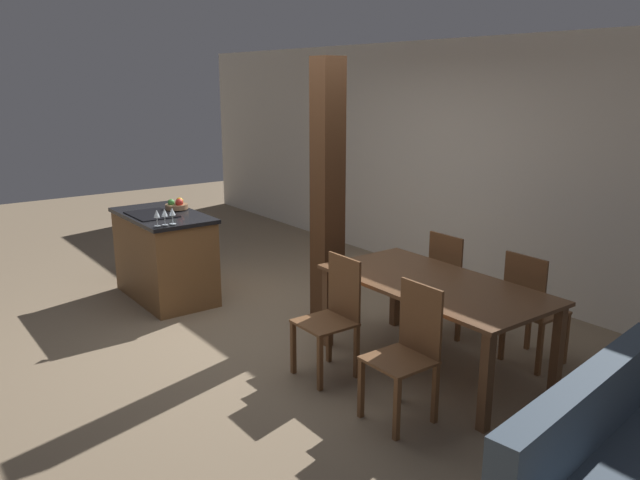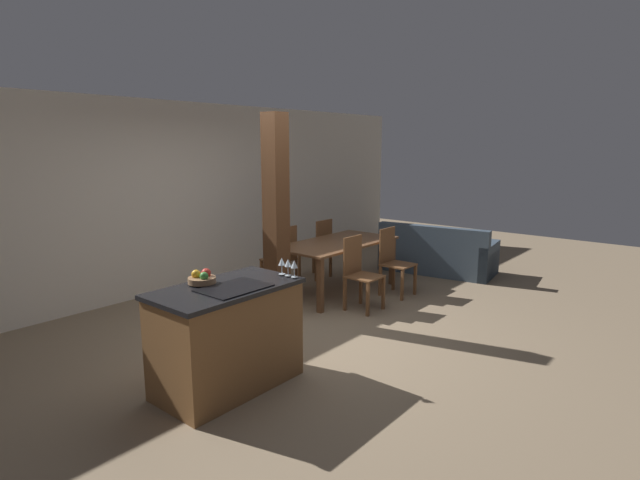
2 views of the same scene
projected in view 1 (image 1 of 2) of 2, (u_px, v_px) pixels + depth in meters
ground_plane at (265, 328)px, 5.85m from camera, size 16.00×16.00×0.00m
wall_back at (460, 163)px, 7.02m from camera, size 11.20×0.08×2.70m
kitchen_island at (165, 256)px, 6.57m from camera, size 1.26×0.70×0.93m
fruit_bowl at (177, 205)px, 6.63m from camera, size 0.24×0.24×0.12m
wine_glass_near at (157, 214)px, 5.83m from camera, size 0.06×0.06×0.16m
wine_glass_middle at (165, 213)px, 5.88m from camera, size 0.06×0.06×0.16m
wine_glass_far at (172, 212)px, 5.92m from camera, size 0.06×0.06×0.16m
dining_table at (434, 293)px, 4.89m from camera, size 1.84×0.93×0.73m
dining_chair_near_left at (333, 315)px, 4.85m from camera, size 0.40×0.40×0.94m
dining_chair_near_right at (407, 351)px, 4.21m from camera, size 0.40×0.40×0.94m
dining_chair_far_left at (453, 282)px, 5.64m from camera, size 0.40×0.40×0.94m
dining_chair_far_right at (531, 308)px, 5.00m from camera, size 0.40×0.40×0.94m
timber_post at (327, 196)px, 5.70m from camera, size 0.24×0.24×2.46m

